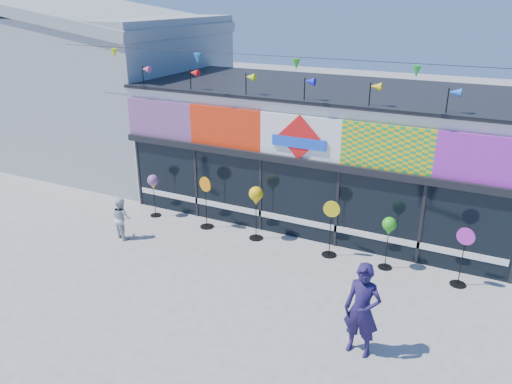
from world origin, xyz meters
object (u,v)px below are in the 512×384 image
Objects in this scene: spinner_1 at (206,201)px; spinner_2 at (256,198)px; spinner_0 at (153,183)px; child at (122,218)px; adult_man at (362,310)px; spinner_4 at (389,228)px; spinner_3 at (331,227)px; spinner_5 at (463,256)px.

spinner_1 is 1.79m from spinner_2.
spinner_0 is 1.13× the size of child.
spinner_2 is 5.52m from adult_man.
spinner_4 reaches higher than spinner_0.
child is at bearing -86.88° from spinner_0.
spinner_4 is 7.66m from child.
spinner_3 reaches higher than spinner_5.
spinner_3 is 3.39m from spinner_5.
spinner_3 is 6.14m from child.
spinner_5 is 3.91m from adult_man.
spinner_5 is at bearing -0.45° from spinner_0.
spinner_3 is at bearing -0.66° from spinner_1.
spinner_5 is (5.68, -0.06, -0.49)m from spinner_2.
spinner_4 is 0.73× the size of adult_man.
adult_man is at bearing -175.71° from child.
spinner_1 is at bearing 152.87° from adult_man.
spinner_0 is at bearing -179.84° from spinner_1.
spinner_5 is at bearing -151.62° from child.
spinner_4 is 3.64m from adult_man.
adult_man is 1.59× the size of child.
spinner_5 reaches higher than spinner_0.
spinner_2 reaches higher than spinner_5.
spinner_5 is at bearing -0.61° from spinner_1.
spinner_3 is at bearing 121.90° from adult_man.
spinner_1 is at bearing 179.62° from spinner_4.
spinner_0 is 8.65m from adult_man.
spinner_3 is (2.29, -0.03, -0.46)m from spinner_2.
spinner_0 is at bearing 159.83° from adult_man.
spinner_2 is 4.05m from child.
spinner_1 is 5.59m from spinner_4.
spinner_3 is (5.99, -0.04, -0.28)m from spinner_0.
spinner_3 is 1.30× the size of child.
spinner_1 is 1.14× the size of spinner_4.
spinner_2 is 1.05× the size of spinner_5.
spinner_2 is 3.85m from spinner_4.
spinner_3 is at bearing -0.39° from spinner_0.
adult_man is (4.14, -3.64, -0.32)m from spinner_2.
spinner_5 is at bearing -0.59° from spinner_2.
spinner_1 is 0.83× the size of adult_man.
child is at bearing -137.63° from spinner_1.
spinner_3 is 1.59m from spinner_4.
adult_man is at bearing -31.97° from spinner_1.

